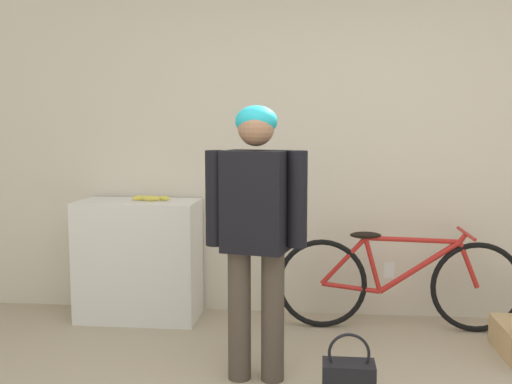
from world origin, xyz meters
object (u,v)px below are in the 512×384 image
Objects in this scene: person at (256,217)px; handbag at (349,380)px; bicycle at (398,281)px; banana at (151,198)px.

handbag is at bearing -11.24° from person.
banana is (-1.81, 0.08, 0.56)m from bicycle.
banana is at bearing 177.11° from bicycle.
banana is (-0.89, 1.01, -0.03)m from person.
banana is at bearing 144.23° from person.
person is at bearing -135.02° from bicycle.
person reaches higher than bicycle.
person is 4.18× the size of handbag.
bicycle is 5.70× the size of banana.
handbag is at bearing -41.49° from banana.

